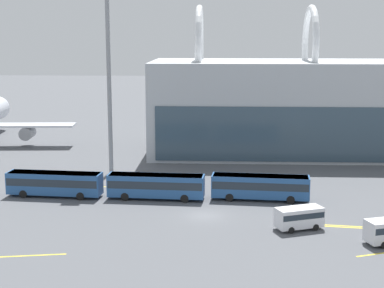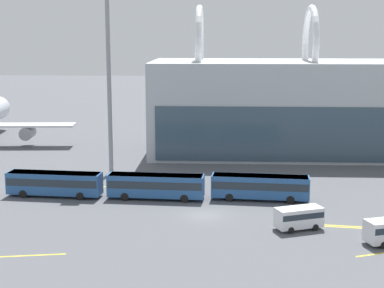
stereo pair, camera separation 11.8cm
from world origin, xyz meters
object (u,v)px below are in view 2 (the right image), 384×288
Objects in this scene: airliner_at_gate_far at (287,111)px; shuttle_bus_1 at (156,185)px; service_van_foreground at (299,217)px; shuttle_bus_2 at (260,186)px; floodlight_mast at (108,48)px; shuttle_bus_0 at (54,182)px.

airliner_at_gate_far is 51.21m from shuttle_bus_1.
airliner_at_gate_far reaches higher than service_van_foreground.
shuttle_bus_1 is at bearing -174.18° from shuttle_bus_2.
floodlight_mast is at bearing 152.70° from shuttle_bus_2.
airliner_at_gate_far is 1.08× the size of floodlight_mast.
shuttle_bus_2 is 0.39× the size of floodlight_mast.
airliner_at_gate_far is at bearing 63.58° from service_van_foreground.
shuttle_bus_0 is at bearing -178.85° from shuttle_bus_1.
airliner_at_gate_far is at bearing 68.99° from shuttle_bus_1.
floodlight_mast reaches higher than shuttle_bus_0.
airliner_at_gate_far is 2.74× the size of shuttle_bus_0.
service_van_foreground is 38.38m from floodlight_mast.
floodlight_mast reaches higher than service_van_foreground.
airliner_at_gate_far reaches higher than shuttle_bus_0.
service_van_foreground is at bearing -16.15° from shuttle_bus_0.
shuttle_bus_0 is 1.00× the size of shuttle_bus_1.
shuttle_bus_0 is 31.39m from service_van_foreground.
shuttle_bus_1 is 22.79m from floodlight_mast.
airliner_at_gate_far reaches higher than shuttle_bus_1.
shuttle_bus_0 is at bearing 137.42° from service_van_foreground.
shuttle_bus_2 is 11.43m from service_van_foreground.
shuttle_bus_0 reaches higher than service_van_foreground.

